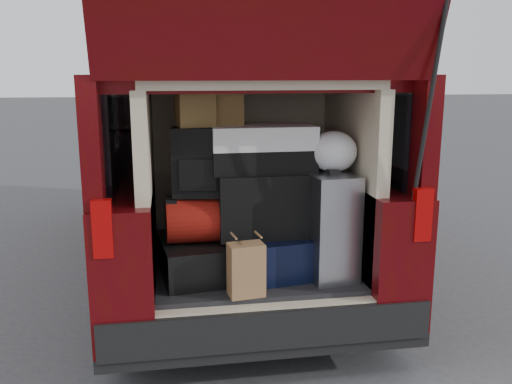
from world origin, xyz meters
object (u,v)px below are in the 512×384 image
backpack (197,162)px  twotone_duffel (262,148)px  black_hardshell (196,257)px  red_duffel (202,219)px  navy_hardshell (261,252)px  black_soft_case (261,204)px  silver_roller (327,224)px  kraft_bag (246,270)px

backpack → twotone_duffel: 0.41m
backpack → black_hardshell: bearing=134.1°
backpack → red_duffel: bearing=-9.2°
navy_hardshell → red_duffel: bearing=176.1°
black_soft_case → backpack: (-0.39, -0.00, 0.27)m
backpack → twotone_duffel: twotone_duffel is taller
silver_roller → twotone_duffel: 0.62m
red_duffel → black_soft_case: size_ratio=0.79×
navy_hardshell → silver_roller: size_ratio=0.89×
silver_roller → black_hardshell: bearing=166.0°
navy_hardshell → backpack: size_ratio=1.40×
twotone_duffel → black_soft_case: bearing=-105.6°
black_soft_case → navy_hardshell: bearing=76.7°
red_duffel → black_soft_case: bearing=-0.8°
silver_roller → red_duffel: silver_roller is taller
kraft_bag → red_duffel: size_ratio=0.71×
navy_hardshell → backpack: 0.71m
black_hardshell → navy_hardshell: (0.42, -0.00, 0.01)m
backpack → twotone_duffel: bearing=12.8°
black_hardshell → silver_roller: (0.81, -0.12, 0.21)m
silver_roller → twotone_duffel: size_ratio=1.03×
navy_hardshell → twotone_duffel: twotone_duffel is taller
navy_hardshell → silver_roller: silver_roller is taller
kraft_bag → black_soft_case: 0.48m
backpack → black_soft_case: bearing=7.8°
navy_hardshell → silver_roller: (0.39, -0.11, 0.20)m
navy_hardshell → backpack: bearing=174.8°
red_duffel → twotone_duffel: (0.38, 0.04, 0.42)m
black_hardshell → silver_roller: 0.84m
navy_hardshell → silver_roller: 0.45m
red_duffel → black_hardshell: bearing=139.4°
black_soft_case → backpack: backpack is taller
kraft_bag → twotone_duffel: bearing=59.4°
black_hardshell → black_soft_case: size_ratio=1.05×
twotone_duffel → silver_roller: bearing=-18.9°
silver_roller → black_soft_case: bearing=161.1°
black_hardshell → backpack: backpack is taller
twotone_duffel → black_hardshell: bearing=-179.4°
black_soft_case → silver_roller: bearing=-14.2°
backpack → twotone_duffel: (0.40, 0.04, 0.07)m
silver_roller → kraft_bag: silver_roller is taller
black_hardshell → silver_roller: silver_roller is taller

